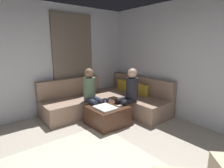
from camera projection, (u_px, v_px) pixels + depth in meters
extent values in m
cube|color=silver|center=(215.00, 64.00, 3.56)|extent=(6.00, 0.12, 2.70)
cube|color=silver|center=(18.00, 62.00, 3.99)|extent=(0.12, 6.00, 2.70)
cube|color=#726659|center=(73.00, 63.00, 4.73)|extent=(0.06, 1.10, 2.50)
cube|color=#9E7F6B|center=(131.00, 102.00, 4.83)|extent=(2.10, 0.85, 0.42)
cube|color=#9E7F6B|center=(140.00, 85.00, 4.95)|extent=(2.10, 0.14, 0.45)
cube|color=#9E7F6B|center=(77.00, 106.00, 4.52)|extent=(0.85, 1.70, 0.42)
cube|color=#9E7F6B|center=(70.00, 87.00, 4.70)|extent=(0.14, 1.70, 0.45)
cube|color=gold|center=(123.00, 86.00, 5.25)|extent=(0.36, 0.12, 0.36)
cube|color=gold|center=(141.00, 91.00, 4.71)|extent=(0.36, 0.12, 0.36)
cube|color=#4C2D1E|center=(107.00, 115.00, 3.95)|extent=(0.76, 0.76, 0.42)
cube|color=white|center=(105.00, 108.00, 3.75)|extent=(0.44, 0.36, 0.04)
cylinder|color=#334C72|center=(107.00, 100.00, 4.17)|extent=(0.08, 0.08, 0.10)
cube|color=white|center=(120.00, 106.00, 3.90)|extent=(0.05, 0.15, 0.02)
cylinder|color=black|center=(122.00, 115.00, 3.98)|extent=(0.12, 0.12, 0.42)
cylinder|color=black|center=(116.00, 112.00, 4.12)|extent=(0.12, 0.12, 0.42)
cylinder|color=black|center=(128.00, 101.00, 4.05)|extent=(0.12, 0.40, 0.12)
cylinder|color=black|center=(123.00, 99.00, 4.19)|extent=(0.12, 0.40, 0.12)
cylinder|color=#26262D|center=(132.00, 88.00, 4.19)|extent=(0.28, 0.28, 0.50)
sphere|color=#D8AD8C|center=(132.00, 73.00, 4.11)|extent=(0.22, 0.22, 0.22)
cylinder|color=#2D3347|center=(103.00, 113.00, 4.08)|extent=(0.12, 0.12, 0.42)
cylinder|color=#2D3347|center=(96.00, 115.00, 3.97)|extent=(0.12, 0.12, 0.42)
cylinder|color=#2D3347|center=(98.00, 100.00, 4.17)|extent=(0.40, 0.12, 0.12)
cylinder|color=#2D3347|center=(91.00, 101.00, 4.06)|extent=(0.40, 0.12, 0.12)
cylinder|color=#597259|center=(89.00, 88.00, 4.21)|extent=(0.28, 0.28, 0.50)
sphere|color=#8C664C|center=(89.00, 73.00, 4.14)|extent=(0.22, 0.22, 0.22)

